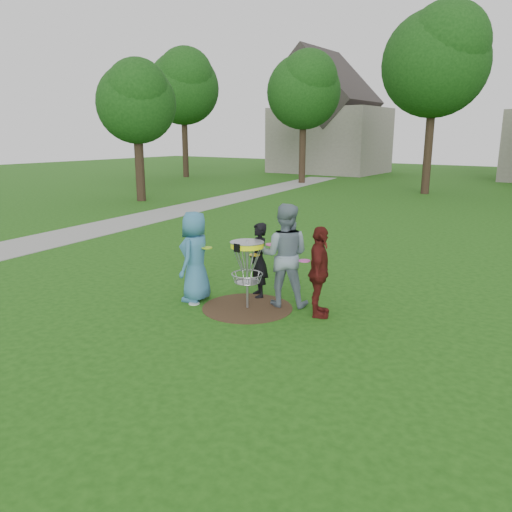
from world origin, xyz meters
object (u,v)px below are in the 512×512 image
Objects in this scene: player_blue at (195,256)px; disc_golf_basket at (247,258)px; player_grey at (285,255)px; player_maroon at (319,272)px; player_black at (259,260)px.

disc_golf_basket is at bearing 84.05° from player_blue.
disc_golf_basket is (1.16, 0.21, 0.09)m from player_blue.
player_blue is at bearing -169.75° from disc_golf_basket.
player_grey is 0.90m from player_maroon.
player_blue is at bearing -93.32° from player_black.
player_grey reaches higher than player_maroon.
disc_golf_basket is (0.23, -0.73, 0.23)m from player_black.
player_blue is 2.59m from player_maroon.
player_black is 1.63m from player_maroon.
player_maroon reaches higher than disc_golf_basket.
player_grey is 1.49× the size of disc_golf_basket.
player_blue is at bearing 79.56° from player_maroon.
player_grey is at bearing 54.05° from player_maroon.
player_grey is at bearing 29.70° from player_black.
player_maroon is 1.43m from disc_golf_basket.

